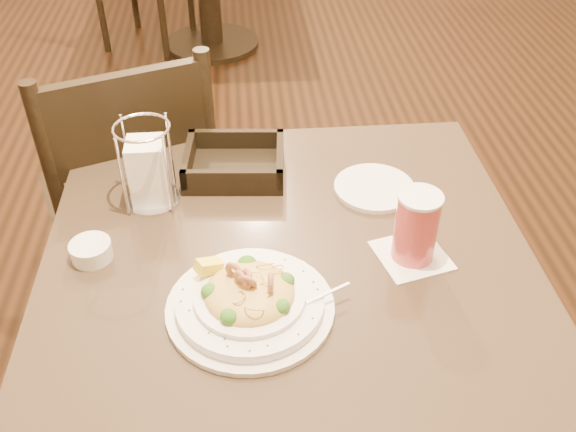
{
  "coord_description": "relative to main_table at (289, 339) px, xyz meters",
  "views": [
    {
      "loc": [
        -0.08,
        -0.87,
        1.51
      ],
      "look_at": [
        0.0,
        0.02,
        0.8
      ],
      "focal_mm": 40.0,
      "sensor_mm": 36.0,
      "label": 1
    }
  ],
  "objects": [
    {
      "name": "main_table",
      "position": [
        0.0,
        0.0,
        0.0
      ],
      "size": [
        0.9,
        0.9,
        0.72
      ],
      "color": "black",
      "rests_on": "ground"
    },
    {
      "name": "drink_glass",
      "position": [
        0.22,
        -0.02,
        0.29
      ],
      "size": [
        0.15,
        0.15,
        0.14
      ],
      "rotation": [
        0.0,
        0.0,
        0.25
      ],
      "color": "white",
      "rests_on": "main_table"
    },
    {
      "name": "butter_ramekin",
      "position": [
        -0.36,
        0.03,
        0.24
      ],
      "size": [
        0.08,
        0.08,
        0.03
      ],
      "primitive_type": "cylinder",
      "rotation": [
        0.0,
        0.0,
        -0.09
      ],
      "color": "white",
      "rests_on": "main_table"
    },
    {
      "name": "dining_chair_near",
      "position": [
        -0.37,
        0.5,
        0.0
      ],
      "size": [
        0.54,
        0.54,
        0.93
      ],
      "rotation": [
        0.0,
        0.0,
        3.5
      ],
      "color": "black",
      "rests_on": "ground"
    },
    {
      "name": "side_plate",
      "position": [
        0.19,
        0.19,
        0.23
      ],
      "size": [
        0.18,
        0.18,
        0.01
      ],
      "primitive_type": "cylinder",
      "rotation": [
        0.0,
        0.0,
        -0.05
      ],
      "color": "white",
      "rests_on": "main_table"
    },
    {
      "name": "bread_basket",
      "position": [
        -0.09,
        0.28,
        0.25
      ],
      "size": [
        0.22,
        0.19,
        0.06
      ],
      "rotation": [
        0.0,
        0.0,
        -0.08
      ],
      "color": "black",
      "rests_on": "main_table"
    },
    {
      "name": "pasta_bowl",
      "position": [
        -0.08,
        -0.12,
        0.25
      ],
      "size": [
        0.31,
        0.28,
        0.09
      ],
      "rotation": [
        0.0,
        0.0,
        0.27
      ],
      "color": "white",
      "rests_on": "main_table"
    },
    {
      "name": "napkin_caddy",
      "position": [
        -0.26,
        0.19,
        0.3
      ],
      "size": [
        0.11,
        0.11,
        0.18
      ],
      "rotation": [
        0.0,
        0.0,
        0.42
      ],
      "color": "silver",
      "rests_on": "main_table"
    }
  ]
}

